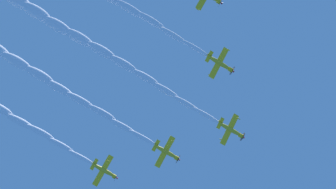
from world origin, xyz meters
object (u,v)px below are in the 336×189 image
(airplane_lead, at_px, (231,130))
(airplane_right_wingman, at_px, (220,64))
(airplane_outer_left, at_px, (105,171))
(airplane_left_wingman, at_px, (167,152))

(airplane_lead, height_order, airplane_right_wingman, airplane_lead)
(airplane_lead, xyz_separation_m, airplane_outer_left, (10.06, 33.41, 0.72))
(airplane_lead, bearing_deg, airplane_right_wingman, 171.69)
(airplane_right_wingman, height_order, airplane_outer_left, airplane_outer_left)
(airplane_lead, relative_size, airplane_left_wingman, 1.00)
(airplane_right_wingman, relative_size, airplane_outer_left, 1.01)
(airplane_outer_left, bearing_deg, airplane_right_wingman, -131.48)
(airplane_lead, bearing_deg, airplane_left_wingman, 73.18)
(airplane_lead, height_order, airplane_outer_left, airplane_outer_left)
(airplane_lead, bearing_deg, airplane_outer_left, 73.25)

